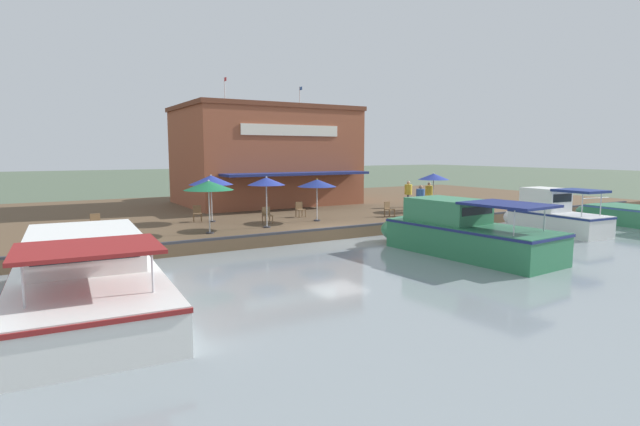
{
  "coord_description": "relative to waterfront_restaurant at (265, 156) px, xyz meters",
  "views": [
    {
      "loc": [
        19.9,
        -12.68,
        4.27
      ],
      "look_at": [
        -1.0,
        -0.35,
        1.3
      ],
      "focal_mm": 28.0,
      "sensor_mm": 36.0,
      "label": 1
    }
  ],
  "objects": [
    {
      "name": "person_near_entrance",
      "position": [
        7.51,
        7.07,
        -2.31
      ],
      "size": [
        0.5,
        0.5,
        1.75
      ],
      "color": "#4C4C56",
      "rests_on": "quay_deck"
    },
    {
      "name": "person_at_quay_edge",
      "position": [
        11.2,
        4.83,
        -2.3
      ],
      "size": [
        0.5,
        0.5,
        1.77
      ],
      "color": "orange",
      "rests_on": "quay_deck"
    },
    {
      "name": "patio_umbrella_far_corner",
      "position": [
        11.07,
        -4.92,
        -1.16
      ],
      "size": [
        1.83,
        1.83,
        2.5
      ],
      "color": "#B7B7B7",
      "rests_on": "quay_deck"
    },
    {
      "name": "cafe_chair_back_row_seat",
      "position": [
        7.23,
        -7.21,
        -2.94
      ],
      "size": [
        0.53,
        0.53,
        0.85
      ],
      "color": "brown",
      "rests_on": "quay_deck"
    },
    {
      "name": "motorboat_outer_channel",
      "position": [
        18.25,
        0.39,
        -3.08
      ],
      "size": [
        8.48,
        3.32,
        2.28
      ],
      "color": "#287047",
      "rests_on": "river_water"
    },
    {
      "name": "tree_downstream_bank",
      "position": [
        -4.61,
        3.27,
        1.22
      ],
      "size": [
        5.24,
        4.99,
        7.27
      ],
      "color": "brown",
      "rests_on": "quay_deck"
    },
    {
      "name": "cafe_chair_far_corner_seat",
      "position": [
        8.35,
        -1.61,
        -2.94
      ],
      "size": [
        0.44,
        0.44,
        0.85
      ],
      "color": "brown",
      "rests_on": "quay_deck"
    },
    {
      "name": "patio_umbrella_mid_patio_left",
      "position": [
        7.74,
        -6.58,
        -1.21
      ],
      "size": [
        2.29,
        2.29,
        2.5
      ],
      "color": "#B7B7B7",
      "rests_on": "quay_deck"
    },
    {
      "name": "quay_deck",
      "position": [
        2.27,
        -2.26,
        -3.72
      ],
      "size": [
        22.0,
        56.0,
        0.6
      ],
      "primitive_type": "cube",
      "color": "brown",
      "rests_on": "ground"
    },
    {
      "name": "motorboat_nearest_quay",
      "position": [
        16.84,
        8.73,
        -3.09
      ],
      "size": [
        5.82,
        2.34,
        2.35
      ],
      "color": "white",
      "rests_on": "river_water"
    },
    {
      "name": "cafe_chair_beside_entrance",
      "position": [
        8.33,
        -12.28,
        -2.94
      ],
      "size": [
        0.49,
        0.49,
        0.85
      ],
      "color": "brown",
      "rests_on": "quay_deck"
    },
    {
      "name": "patio_umbrella_by_entrance",
      "position": [
        10.27,
        -1.62,
        -1.39
      ],
      "size": [
        2.07,
        2.07,
        2.27
      ],
      "color": "#B7B7B7",
      "rests_on": "quay_deck"
    },
    {
      "name": "cafe_chair_mid_patio",
      "position": [
        9.81,
        -4.34,
        -2.94
      ],
      "size": [
        0.45,
        0.45,
        0.85
      ],
      "color": "brown",
      "rests_on": "quay_deck"
    },
    {
      "name": "cafe_chair_under_first_umbrella",
      "position": [
        10.76,
        2.85,
        -2.94
      ],
      "size": [
        0.5,
        0.5,
        0.85
      ],
      "color": "brown",
      "rests_on": "quay_deck"
    },
    {
      "name": "patio_umbrella_near_quay_edge",
      "position": [
        11.37,
        -7.89,
        -1.24
      ],
      "size": [
        2.23,
        2.23,
        2.43
      ],
      "color": "#B7B7B7",
      "rests_on": "quay_deck"
    },
    {
      "name": "patio_umbrella_mid_patio_right",
      "position": [
        9.9,
        7.05,
        -1.28
      ],
      "size": [
        1.94,
        1.94,
        2.38
      ],
      "color": "#B7B7B7",
      "rests_on": "quay_deck"
    },
    {
      "name": "quay_edge_fender",
      "position": [
        13.17,
        -2.26,
        -3.37
      ],
      "size": [
        0.2,
        50.4,
        0.1
      ],
      "primitive_type": "cube",
      "color": "#2D2D33",
      "rests_on": "quay_deck"
    },
    {
      "name": "motorboat_far_downstream",
      "position": [
        18.36,
        -13.68,
        -3.16
      ],
      "size": [
        9.68,
        4.03,
        2.12
      ],
      "color": "white",
      "rests_on": "river_water"
    },
    {
      "name": "cafe_chair_facing_river",
      "position": [
        9.61,
        5.83,
        -2.94
      ],
      "size": [
        0.58,
        0.58,
        0.85
      ],
      "color": "brown",
      "rests_on": "quay_deck"
    },
    {
      "name": "person_mid_patio",
      "position": [
        9.1,
        7.45,
        -2.32
      ],
      "size": [
        0.49,
        0.49,
        1.74
      ],
      "color": "#4C4C56",
      "rests_on": "quay_deck"
    },
    {
      "name": "ground_plane",
      "position": [
        13.27,
        -2.26,
        -4.02
      ],
      "size": [
        220.0,
        220.0,
        0.0
      ],
      "primitive_type": "plane",
      "color": "#4C5B47"
    },
    {
      "name": "waterfront_restaurant",
      "position": [
        0.0,
        0.0,
        0.0
      ],
      "size": [
        10.29,
        11.83,
        8.72
      ],
      "color": "brown",
      "rests_on": "quay_deck"
    }
  ]
}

